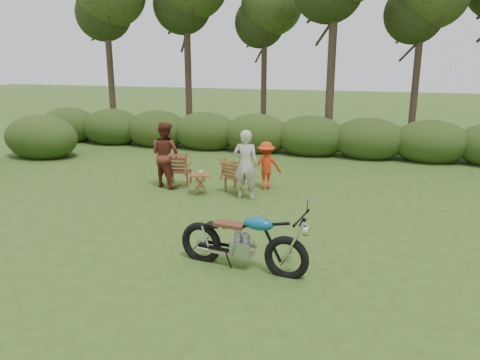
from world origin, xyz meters
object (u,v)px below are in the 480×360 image
(lawn_chair_left, at_px, (180,185))
(adult_b, at_px, (167,186))
(side_table, at_px, (200,184))
(cup, at_px, (201,172))
(motorcycle, at_px, (242,267))
(child, at_px, (266,189))
(adult_a, at_px, (246,198))
(lawn_chair_right, at_px, (238,191))

(lawn_chair_left, relative_size, adult_b, 0.54)
(side_table, xyz_separation_m, cup, (0.02, 0.01, 0.31))
(motorcycle, relative_size, child, 1.71)
(side_table, bearing_deg, lawn_chair_left, 142.19)
(cup, relative_size, child, 0.10)
(cup, height_order, child, child)
(side_table, xyz_separation_m, adult_a, (1.21, -0.02, -0.26))
(motorcycle, distance_m, lawn_chair_left, 5.44)
(adult_b, xyz_separation_m, child, (2.64, 0.54, 0.00))
(motorcycle, bearing_deg, adult_a, 112.38)
(lawn_chair_right, distance_m, adult_a, 0.64)
(cup, xyz_separation_m, child, (1.49, 0.94, -0.58))
(side_table, bearing_deg, motorcycle, -60.29)
(cup, bearing_deg, adult_b, 160.85)
(lawn_chair_right, height_order, adult_a, adult_a)
(adult_b, distance_m, child, 2.69)
(side_table, xyz_separation_m, child, (1.51, 0.95, -0.26))
(adult_b, bearing_deg, lawn_chair_left, -118.98)
(motorcycle, distance_m, lawn_chair_right, 4.55)
(motorcycle, relative_size, adult_b, 1.23)
(motorcycle, xyz_separation_m, side_table, (-2.20, 3.85, 0.26))
(lawn_chair_right, bearing_deg, adult_a, 145.64)
(side_table, bearing_deg, child, 32.08)
(side_table, distance_m, adult_b, 1.23)
(lawn_chair_right, bearing_deg, side_table, 51.24)
(adult_a, distance_m, adult_b, 2.39)
(lawn_chair_left, bearing_deg, adult_a, 152.46)
(lawn_chair_right, relative_size, lawn_chair_left, 0.94)
(child, bearing_deg, lawn_chair_right, 11.90)
(cup, xyz_separation_m, adult_b, (-1.15, 0.40, -0.58))
(side_table, relative_size, adult_a, 0.30)
(lawn_chair_right, relative_size, child, 0.70)
(side_table, height_order, adult_a, adult_a)
(motorcycle, xyz_separation_m, adult_a, (-0.98, 3.83, 0.00))
(lawn_chair_left, distance_m, child, 2.37)
(lawn_chair_right, relative_size, side_table, 1.69)
(lawn_chair_left, relative_size, adult_a, 0.55)
(lawn_chair_left, height_order, adult_a, adult_a)
(motorcycle, relative_size, lawn_chair_right, 2.45)
(motorcycle, xyz_separation_m, adult_b, (-3.33, 4.26, 0.00))
(side_table, bearing_deg, lawn_chair_right, 30.45)
(child, bearing_deg, adult_b, -10.74)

